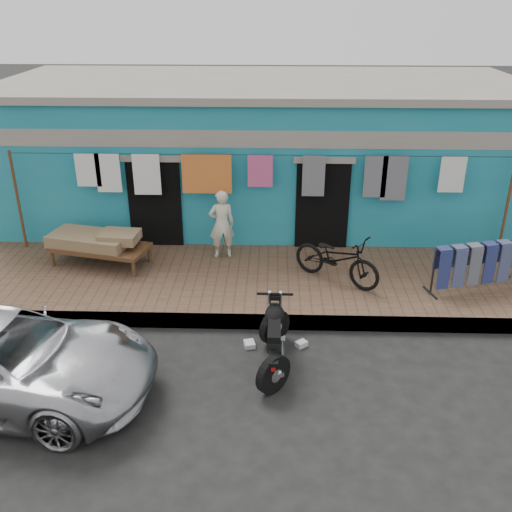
{
  "coord_description": "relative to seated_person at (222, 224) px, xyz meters",
  "views": [
    {
      "loc": [
        0.28,
        -6.75,
        5.22
      ],
      "look_at": [
        0.0,
        2.0,
        1.15
      ],
      "focal_mm": 40.0,
      "sensor_mm": 36.0,
      "label": 1
    }
  ],
  "objects": [
    {
      "name": "motorcycle",
      "position": [
        1.07,
        -3.41,
        -0.45
      ],
      "size": [
        0.6,
        1.6,
        1.02
      ],
      "primitive_type": null,
      "rotation": [
        0.0,
        0.0,
        -0.01
      ],
      "color": "black",
      "rests_on": "ground"
    },
    {
      "name": "seated_person",
      "position": [
        0.0,
        0.0,
        0.0
      ],
      "size": [
        0.57,
        0.44,
        1.42
      ],
      "primitive_type": "imported",
      "rotation": [
        0.0,
        0.0,
        3.36
      ],
      "color": "beige",
      "rests_on": "sidewalk"
    },
    {
      "name": "litter_a",
      "position": [
        1.14,
        -2.71,
        -0.92
      ],
      "size": [
        0.24,
        0.22,
        0.09
      ],
      "primitive_type": "cube",
      "rotation": [
        0.0,
        0.0,
        0.39
      ],
      "color": "silver",
      "rests_on": "ground"
    },
    {
      "name": "charpoy",
      "position": [
        -2.39,
        -0.43,
        -0.38
      ],
      "size": [
        2.42,
        1.85,
        0.67
      ],
      "primitive_type": null,
      "rotation": [
        0.0,
        0.0,
        -0.23
      ],
      "color": "brown",
      "rests_on": "sidewalk"
    },
    {
      "name": "ground",
      "position": [
        0.75,
        -3.91,
        -0.96
      ],
      "size": [
        80.0,
        80.0,
        0.0
      ],
      "primitive_type": "plane",
      "color": "black",
      "rests_on": "ground"
    },
    {
      "name": "clothesline",
      "position": [
        0.67,
        0.34,
        0.85
      ],
      "size": [
        10.06,
        0.06,
        2.1
      ],
      "color": "brown",
      "rests_on": "sidewalk"
    },
    {
      "name": "litter_c",
      "position": [
        0.68,
        -2.91,
        -0.92
      ],
      "size": [
        0.2,
        0.23,
        0.08
      ],
      "primitive_type": "cube",
      "rotation": [
        0.0,
        0.0,
        1.81
      ],
      "color": "silver",
      "rests_on": "ground"
    },
    {
      "name": "litter_b",
      "position": [
        1.52,
        -2.88,
        -0.92
      ],
      "size": [
        0.22,
        0.21,
        0.09
      ],
      "primitive_type": "cube",
      "rotation": [
        0.0,
        0.0,
        0.66
      ],
      "color": "silver",
      "rests_on": "ground"
    },
    {
      "name": "building",
      "position": [
        0.75,
        3.08,
        0.72
      ],
      "size": [
        12.2,
        5.2,
        3.36
      ],
      "color": "teal",
      "rests_on": "ground"
    },
    {
      "name": "jeans_rack",
      "position": [
        4.78,
        -1.25,
        -0.25
      ],
      "size": [
        2.11,
        1.36,
        0.92
      ],
      "primitive_type": null,
      "rotation": [
        0.0,
        0.0,
        0.27
      ],
      "color": "black",
      "rests_on": "sidewalk"
    },
    {
      "name": "sidewalk",
      "position": [
        0.75,
        -0.91,
        -0.84
      ],
      "size": [
        28.0,
        3.0,
        0.25
      ],
      "primitive_type": "cube",
      "color": "brown",
      "rests_on": "ground"
    },
    {
      "name": "bicycle",
      "position": [
        2.23,
        -1.03,
        -0.14
      ],
      "size": [
        1.8,
        1.54,
        1.14
      ],
      "primitive_type": "imported",
      "rotation": [
        0.0,
        0.0,
        0.94
      ],
      "color": "black",
      "rests_on": "sidewalk"
    },
    {
      "name": "curb",
      "position": [
        0.75,
        -2.36,
        -0.84
      ],
      "size": [
        28.0,
        0.1,
        0.25
      ],
      "primitive_type": "cube",
      "color": "gray",
      "rests_on": "ground"
    }
  ]
}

